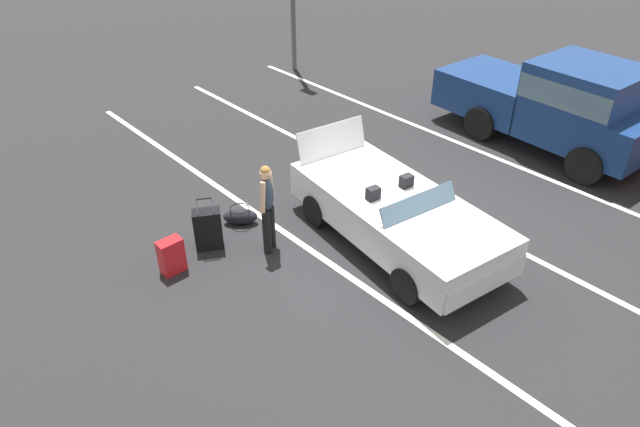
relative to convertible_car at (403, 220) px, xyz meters
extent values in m
plane|color=black|center=(-0.20, 0.03, -0.59)|extent=(80.00, 80.00, 0.00)
cube|color=silver|center=(-0.20, -1.23, -0.59)|extent=(18.00, 0.12, 0.01)
cube|color=silver|center=(-0.20, 1.47, -0.59)|extent=(18.00, 0.12, 0.01)
cube|color=silver|center=(-0.20, 4.17, -0.59)|extent=(18.00, 0.12, 0.01)
cube|color=silver|center=(-0.20, 0.03, 0.03)|extent=(4.31, 2.32, 0.64)
cube|color=silver|center=(1.22, -0.17, -0.08)|extent=(1.53, 1.84, 0.38)
cube|color=slate|center=(0.31, -0.04, 0.50)|extent=(0.40, 1.56, 0.31)
cube|color=black|center=(-0.35, 0.42, 0.46)|extent=(0.19, 0.24, 0.22)
cube|color=black|center=(-0.45, -0.31, 0.46)|extent=(0.19, 0.24, 0.22)
cube|color=silver|center=(-2.12, 0.30, 0.63)|extent=(0.40, 1.51, 0.63)
cylinder|color=black|center=(1.18, 0.65, -0.29)|extent=(0.62, 0.30, 0.60)
cylinder|color=black|center=(0.95, -0.95, -0.29)|extent=(0.62, 0.30, 0.60)
cylinder|color=black|center=(-1.34, 1.01, -0.29)|extent=(0.62, 0.30, 0.60)
cylinder|color=black|center=(-1.57, -0.60, -0.29)|extent=(0.62, 0.30, 0.60)
cube|color=black|center=(-2.30, -2.47, -0.22)|extent=(0.48, 0.56, 0.74)
cube|color=black|center=(-2.43, -2.40, -0.28)|extent=(0.21, 0.34, 0.41)
cylinder|color=gray|center=(-2.30, -2.62, 0.30)|extent=(0.03, 0.03, 0.30)
cylinder|color=gray|center=(-2.16, -2.40, 0.30)|extent=(0.03, 0.03, 0.30)
cylinder|color=black|center=(-2.23, -2.51, 0.45)|extent=(0.16, 0.24, 0.03)
sphere|color=black|center=(-2.29, -2.67, -0.57)|extent=(0.04, 0.04, 0.04)
sphere|color=black|center=(-2.12, -2.38, -0.57)|extent=(0.04, 0.04, 0.04)
cube|color=red|center=(-2.12, -3.30, -0.28)|extent=(0.24, 0.40, 0.62)
sphere|color=black|center=(-2.03, -3.44, -0.57)|extent=(0.04, 0.04, 0.04)
sphere|color=black|center=(-2.03, -3.16, -0.57)|extent=(0.04, 0.04, 0.04)
ellipsoid|color=black|center=(-2.52, -1.65, -0.44)|extent=(0.65, 0.68, 0.30)
torus|color=black|center=(-2.52, -1.65, -0.26)|extent=(0.53, 0.53, 0.02)
cylinder|color=black|center=(-1.59, -1.64, -0.18)|extent=(0.21, 0.21, 0.82)
cylinder|color=black|center=(-1.47, -1.81, -0.18)|extent=(0.21, 0.21, 0.82)
ellipsoid|color=#2D384C|center=(-1.53, -1.73, 0.53)|extent=(0.36, 0.39, 0.60)
sphere|color=tan|center=(-1.53, -1.73, 0.92)|extent=(0.21, 0.21, 0.21)
sphere|color=olive|center=(-1.53, -1.73, 0.97)|extent=(0.18, 0.18, 0.18)
cylinder|color=tan|center=(-1.64, -1.56, 0.59)|extent=(0.18, 0.21, 0.53)
cylinder|color=tan|center=(-1.42, -1.90, 0.59)|extent=(0.18, 0.21, 0.53)
cube|color=navy|center=(1.29, 5.46, 0.26)|extent=(1.21, 1.96, 0.90)
cube|color=navy|center=(0.24, 5.53, 0.66)|extent=(2.21, 2.02, 1.70)
cube|color=slate|center=(0.24, 5.53, 1.04)|extent=(2.17, 2.04, 0.51)
cube|color=navy|center=(-1.96, 5.66, 0.26)|extent=(2.51, 2.04, 0.90)
cylinder|color=black|center=(1.12, 6.38, -0.19)|extent=(0.82, 0.33, 0.80)
cylinder|color=black|center=(1.01, 4.58, -0.19)|extent=(0.82, 0.33, 0.80)
cylinder|color=black|center=(-1.55, 6.54, -0.19)|extent=(0.82, 0.33, 0.80)
cylinder|color=black|center=(-1.65, 4.73, -0.19)|extent=(0.82, 0.33, 0.80)
camera|label=1|loc=(4.94, -6.38, 5.40)|focal=31.61mm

